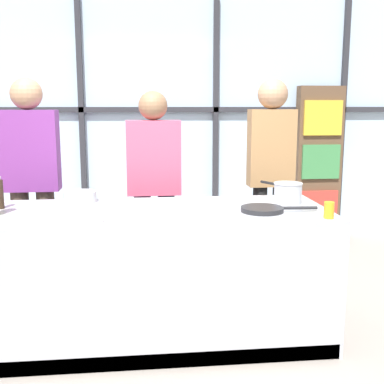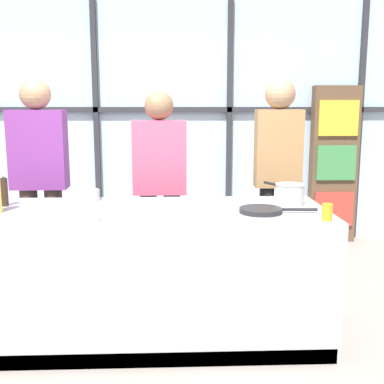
{
  "view_description": "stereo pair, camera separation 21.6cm",
  "coord_description": "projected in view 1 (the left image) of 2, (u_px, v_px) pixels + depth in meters",
  "views": [
    {
      "loc": [
        -0.1,
        -3.16,
        1.59
      ],
      "look_at": [
        0.24,
        0.1,
        1.0
      ],
      "focal_mm": 45.0,
      "sensor_mm": 36.0,
      "label": 1
    },
    {
      "loc": [
        0.11,
        -3.17,
        1.59
      ],
      "look_at": [
        0.24,
        0.1,
        1.0
      ],
      "focal_mm": 45.0,
      "sensor_mm": 36.0,
      "label": 2
    }
  ],
  "objects": [
    {
      "name": "spectator_far_left",
      "position": [
        31.0,
        175.0,
        3.92
      ],
      "size": [
        0.46,
        0.25,
        1.8
      ],
      "rotation": [
        0.0,
        0.0,
        3.14
      ],
      "color": "#47382D",
      "rests_on": "ground_plane"
    },
    {
      "name": "bookshelf",
      "position": [
        318.0,
        164.0,
        5.69
      ],
      "size": [
        0.53,
        0.19,
        1.81
      ],
      "color": "brown",
      "rests_on": "ground_plane"
    },
    {
      "name": "spectator_center_right",
      "position": [
        271.0,
        167.0,
        4.12
      ],
      "size": [
        0.39,
        0.25,
        1.81
      ],
      "rotation": [
        0.0,
        0.0,
        3.14
      ],
      "color": "black",
      "rests_on": "ground_plane"
    },
    {
      "name": "ground_plane",
      "position": [
        159.0,
        334.0,
        3.38
      ],
      "size": [
        18.0,
        18.0,
        0.0
      ],
      "primitive_type": "plane",
      "color": "gray"
    },
    {
      "name": "demo_island",
      "position": [
        159.0,
        274.0,
        3.3
      ],
      "size": [
        2.3,
        0.91,
        0.9
      ],
      "color": "#A8AAB2",
      "rests_on": "ground_plane"
    },
    {
      "name": "pepper_grinder",
      "position": [
        0.0,
        193.0,
        3.25
      ],
      "size": [
        0.05,
        0.05,
        0.23
      ],
      "color": "#332319",
      "rests_on": "demo_island"
    },
    {
      "name": "saucepan",
      "position": [
        288.0,
        192.0,
        3.43
      ],
      "size": [
        0.25,
        0.35,
        0.15
      ],
      "color": "silver",
      "rests_on": "demo_island"
    },
    {
      "name": "spectator_center_left",
      "position": [
        154.0,
        180.0,
        4.03
      ],
      "size": [
        0.45,
        0.24,
        1.71
      ],
      "rotation": [
        0.0,
        0.0,
        3.14
      ],
      "color": "#232838",
      "rests_on": "ground_plane"
    },
    {
      "name": "mixing_bowl",
      "position": [
        80.0,
        196.0,
        3.48
      ],
      "size": [
        0.23,
        0.23,
        0.08
      ],
      "color": "silver",
      "rests_on": "demo_island"
    },
    {
      "name": "white_plate",
      "position": [
        81.0,
        221.0,
        2.88
      ],
      "size": [
        0.27,
        0.27,
        0.01
      ],
      "primitive_type": "cylinder",
      "color": "white",
      "rests_on": "demo_island"
    },
    {
      "name": "juice_glass_near",
      "position": [
        329.0,
        210.0,
        2.98
      ],
      "size": [
        0.06,
        0.06,
        0.1
      ],
      "primitive_type": "cylinder",
      "color": "orange",
      "rests_on": "demo_island"
    },
    {
      "name": "frying_pan",
      "position": [
        263.0,
        209.0,
        3.17
      ],
      "size": [
        0.51,
        0.28,
        0.03
      ],
      "color": "#232326",
      "rests_on": "demo_island"
    },
    {
      "name": "back_window_wall",
      "position": [
        150.0,
        121.0,
        5.57
      ],
      "size": [
        6.4,
        0.1,
        2.8
      ],
      "color": "silver",
      "rests_on": "ground_plane"
    }
  ]
}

